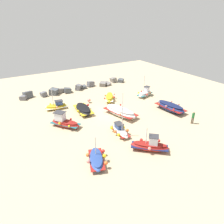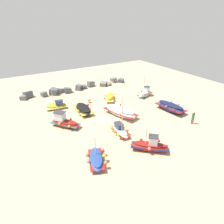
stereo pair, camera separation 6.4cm
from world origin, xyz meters
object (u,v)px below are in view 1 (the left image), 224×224
(fishing_boat_1, at_px, (96,159))
(fishing_boat_5, at_px, (64,122))
(fishing_boat_4, at_px, (145,93))
(person_walking, at_px, (193,117))
(fishing_boat_8, at_px, (120,130))
(fishing_boat_6, at_px, (170,107))
(fishing_boat_0, at_px, (150,145))
(fishing_boat_7, at_px, (110,98))
(fishing_boat_3, at_px, (57,106))
(mooring_buoy_0, at_px, (89,100))
(fishing_boat_2, at_px, (120,112))
(fishing_boat_9, at_px, (83,109))

(fishing_boat_1, bearing_deg, fishing_boat_5, -157.25)
(fishing_boat_4, xyz_separation_m, person_walking, (-1.00, -10.41, 0.46))
(fishing_boat_8, relative_size, person_walking, 2.23)
(fishing_boat_1, relative_size, fishing_boat_6, 0.76)
(fishing_boat_0, bearing_deg, fishing_boat_7, 119.17)
(fishing_boat_3, xyz_separation_m, mooring_buoy_0, (4.93, -0.47, 0.01))
(fishing_boat_2, xyz_separation_m, fishing_boat_3, (-6.68, 6.60, -0.16))
(fishing_boat_2, height_order, person_walking, fishing_boat_2)
(fishing_boat_2, bearing_deg, fishing_boat_3, 30.84)
(fishing_boat_7, xyz_separation_m, mooring_buoy_0, (-3.19, 0.83, -0.07))
(fishing_boat_0, height_order, fishing_boat_4, fishing_boat_4)
(fishing_boat_6, height_order, fishing_boat_9, fishing_boat_6)
(fishing_boat_2, distance_m, fishing_boat_6, 7.26)
(fishing_boat_9, distance_m, person_walking, 14.44)
(fishing_boat_5, height_order, fishing_boat_8, fishing_boat_8)
(fishing_boat_9, bearing_deg, fishing_boat_0, -165.52)
(fishing_boat_2, height_order, mooring_buoy_0, fishing_boat_2)
(mooring_buoy_0, bearing_deg, person_walking, -57.19)
(fishing_boat_8, xyz_separation_m, person_walking, (9.03, -2.67, 0.53))
(fishing_boat_6, distance_m, mooring_buoy_0, 12.13)
(fishing_boat_6, bearing_deg, fishing_boat_9, 55.09)
(fishing_boat_0, relative_size, person_walking, 2.19)
(fishing_boat_3, bearing_deg, fishing_boat_7, -1.03)
(person_walking, bearing_deg, fishing_boat_8, -46.83)
(fishing_boat_2, height_order, fishing_boat_9, fishing_boat_2)
(fishing_boat_6, bearing_deg, mooring_buoy_0, 39.57)
(fishing_boat_3, distance_m, mooring_buoy_0, 4.95)
(fishing_boat_2, xyz_separation_m, fishing_boat_9, (-3.83, 3.58, -0.15))
(fishing_boat_4, relative_size, fishing_boat_7, 1.02)
(fishing_boat_5, height_order, person_walking, fishing_boat_5)
(fishing_boat_7, xyz_separation_m, fishing_boat_9, (-5.28, -1.72, -0.07))
(fishing_boat_6, xyz_separation_m, mooring_buoy_0, (-8.59, 8.56, -0.16))
(fishing_boat_8, bearing_deg, fishing_boat_1, 128.65)
(fishing_boat_3, bearing_deg, fishing_boat_2, -36.61)
(fishing_boat_6, height_order, mooring_buoy_0, fishing_boat_6)
(fishing_boat_3, height_order, fishing_boat_8, fishing_boat_8)
(fishing_boat_5, bearing_deg, fishing_boat_8, -172.21)
(fishing_boat_4, distance_m, fishing_boat_7, 6.16)
(fishing_boat_9, bearing_deg, mooring_buoy_0, -35.16)
(fishing_boat_6, xyz_separation_m, fishing_boat_8, (-9.44, -1.47, -0.15))
(fishing_boat_5, relative_size, fishing_boat_8, 1.00)
(person_walking, relative_size, mooring_buoy_0, 2.45)
(fishing_boat_2, xyz_separation_m, fishing_boat_6, (6.85, -2.42, 0.01))
(fishing_boat_3, relative_size, fishing_boat_9, 0.77)
(fishing_boat_8, distance_m, fishing_boat_9, 7.57)
(fishing_boat_6, bearing_deg, fishing_boat_3, 50.72)
(person_walking, xyz_separation_m, mooring_buoy_0, (-8.18, 12.69, -0.55))
(fishing_boat_0, relative_size, fishing_boat_1, 1.04)
(fishing_boat_7, relative_size, fishing_boat_9, 0.85)
(fishing_boat_8, bearing_deg, fishing_boat_7, -18.93)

